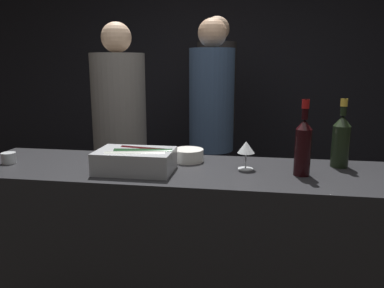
{
  "coord_description": "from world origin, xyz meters",
  "views": [
    {
      "loc": [
        0.29,
        -1.48,
        1.47
      ],
      "look_at": [
        0.0,
        0.32,
        1.07
      ],
      "focal_mm": 35.0,
      "sensor_mm": 36.0,
      "label": 1
    }
  ],
  "objects_px": {
    "ice_bin_with_bottles": "(137,159)",
    "champagne_bottle": "(341,139)",
    "bowl_white": "(188,155)",
    "red_wine_bottle_tall": "(303,145)",
    "person_blond_tee": "(211,126)",
    "person_grey_polo": "(120,133)",
    "person_in_hoodie": "(216,112)",
    "candle_votive": "(9,158)",
    "wine_glass": "(246,148)"
  },
  "relations": [
    {
      "from": "bowl_white",
      "to": "red_wine_bottle_tall",
      "type": "bearing_deg",
      "value": -16.53
    },
    {
      "from": "candle_votive",
      "to": "person_in_hoodie",
      "type": "xyz_separation_m",
      "value": [
        0.95,
        1.54,
        0.07
      ]
    },
    {
      "from": "ice_bin_with_bottles",
      "to": "red_wine_bottle_tall",
      "type": "distance_m",
      "value": 0.79
    },
    {
      "from": "ice_bin_with_bottles",
      "to": "champagne_bottle",
      "type": "distance_m",
      "value": 1.02
    },
    {
      "from": "ice_bin_with_bottles",
      "to": "person_grey_polo",
      "type": "distance_m",
      "value": 0.96
    },
    {
      "from": "champagne_bottle",
      "to": "candle_votive",
      "type": "bearing_deg",
      "value": -173.14
    },
    {
      "from": "champagne_bottle",
      "to": "red_wine_bottle_tall",
      "type": "relative_size",
      "value": 0.97
    },
    {
      "from": "red_wine_bottle_tall",
      "to": "person_grey_polo",
      "type": "distance_m",
      "value": 1.43
    },
    {
      "from": "person_blond_tee",
      "to": "person_grey_polo",
      "type": "bearing_deg",
      "value": 102.97
    },
    {
      "from": "bowl_white",
      "to": "wine_glass",
      "type": "xyz_separation_m",
      "value": [
        0.31,
        -0.11,
        0.07
      ]
    },
    {
      "from": "bowl_white",
      "to": "candle_votive",
      "type": "distance_m",
      "value": 0.95
    },
    {
      "from": "wine_glass",
      "to": "person_blond_tee",
      "type": "relative_size",
      "value": 0.08
    },
    {
      "from": "ice_bin_with_bottles",
      "to": "person_in_hoodie",
      "type": "relative_size",
      "value": 0.2
    },
    {
      "from": "person_blond_tee",
      "to": "person_grey_polo",
      "type": "relative_size",
      "value": 1.02
    },
    {
      "from": "candle_votive",
      "to": "person_blond_tee",
      "type": "bearing_deg",
      "value": 47.14
    },
    {
      "from": "candle_votive",
      "to": "person_blond_tee",
      "type": "height_order",
      "value": "person_blond_tee"
    },
    {
      "from": "champagne_bottle",
      "to": "person_in_hoodie",
      "type": "xyz_separation_m",
      "value": [
        -0.76,
        1.33,
        -0.04
      ]
    },
    {
      "from": "candle_votive",
      "to": "red_wine_bottle_tall",
      "type": "relative_size",
      "value": 0.21
    },
    {
      "from": "bowl_white",
      "to": "person_blond_tee",
      "type": "distance_m",
      "value": 0.85
    },
    {
      "from": "person_in_hoodie",
      "to": "person_grey_polo",
      "type": "distance_m",
      "value": 0.96
    },
    {
      "from": "person_blond_tee",
      "to": "person_in_hoodie",
      "type": "bearing_deg",
      "value": -3.57
    },
    {
      "from": "ice_bin_with_bottles",
      "to": "person_in_hoodie",
      "type": "distance_m",
      "value": 1.6
    },
    {
      "from": "candle_votive",
      "to": "champagne_bottle",
      "type": "xyz_separation_m",
      "value": [
        1.7,
        0.2,
        0.11
      ]
    },
    {
      "from": "person_in_hoodie",
      "to": "wine_glass",
      "type": "bearing_deg",
      "value": 129.29
    },
    {
      "from": "red_wine_bottle_tall",
      "to": "person_grey_polo",
      "type": "relative_size",
      "value": 0.2
    },
    {
      "from": "ice_bin_with_bottles",
      "to": "bowl_white",
      "type": "height_order",
      "value": "ice_bin_with_bottles"
    },
    {
      "from": "champagne_bottle",
      "to": "wine_glass",
      "type": "bearing_deg",
      "value": -165.18
    },
    {
      "from": "bowl_white",
      "to": "wine_glass",
      "type": "height_order",
      "value": "wine_glass"
    },
    {
      "from": "person_in_hoodie",
      "to": "person_blond_tee",
      "type": "bearing_deg",
      "value": 119.71
    },
    {
      "from": "wine_glass",
      "to": "champagne_bottle",
      "type": "distance_m",
      "value": 0.49
    },
    {
      "from": "wine_glass",
      "to": "person_grey_polo",
      "type": "height_order",
      "value": "person_grey_polo"
    },
    {
      "from": "champagne_bottle",
      "to": "person_grey_polo",
      "type": "distance_m",
      "value": 1.52
    },
    {
      "from": "champagne_bottle",
      "to": "person_blond_tee",
      "type": "relative_size",
      "value": 0.19
    },
    {
      "from": "bowl_white",
      "to": "red_wine_bottle_tall",
      "type": "height_order",
      "value": "red_wine_bottle_tall"
    },
    {
      "from": "champagne_bottle",
      "to": "bowl_white",
      "type": "bearing_deg",
      "value": -178.8
    },
    {
      "from": "candle_votive",
      "to": "person_grey_polo",
      "type": "distance_m",
      "value": 0.88
    },
    {
      "from": "person_blond_tee",
      "to": "champagne_bottle",
      "type": "bearing_deg",
      "value": -143.29
    },
    {
      "from": "bowl_white",
      "to": "person_blond_tee",
      "type": "xyz_separation_m",
      "value": [
        0.03,
        0.85,
        0.02
      ]
    },
    {
      "from": "ice_bin_with_bottles",
      "to": "red_wine_bottle_tall",
      "type": "xyz_separation_m",
      "value": [
        0.78,
        0.06,
        0.09
      ]
    },
    {
      "from": "wine_glass",
      "to": "person_in_hoodie",
      "type": "bearing_deg",
      "value": 101.19
    },
    {
      "from": "candle_votive",
      "to": "person_blond_tee",
      "type": "relative_size",
      "value": 0.04
    },
    {
      "from": "bowl_white",
      "to": "person_blond_tee",
      "type": "bearing_deg",
      "value": 87.8
    },
    {
      "from": "person_in_hoodie",
      "to": "champagne_bottle",
      "type": "bearing_deg",
      "value": 147.7
    },
    {
      "from": "person_blond_tee",
      "to": "bowl_white",
      "type": "bearing_deg",
      "value": 172.62
    },
    {
      "from": "ice_bin_with_bottles",
      "to": "candle_votive",
      "type": "distance_m",
      "value": 0.72
    },
    {
      "from": "bowl_white",
      "to": "candle_votive",
      "type": "xyz_separation_m",
      "value": [
        -0.93,
        -0.19,
        -0.01
      ]
    },
    {
      "from": "bowl_white",
      "to": "candle_votive",
      "type": "relative_size",
      "value": 2.19
    },
    {
      "from": "wine_glass",
      "to": "red_wine_bottle_tall",
      "type": "height_order",
      "value": "red_wine_bottle_tall"
    },
    {
      "from": "bowl_white",
      "to": "red_wine_bottle_tall",
      "type": "relative_size",
      "value": 0.46
    },
    {
      "from": "candle_votive",
      "to": "wine_glass",
      "type": "bearing_deg",
      "value": 3.74
    }
  ]
}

